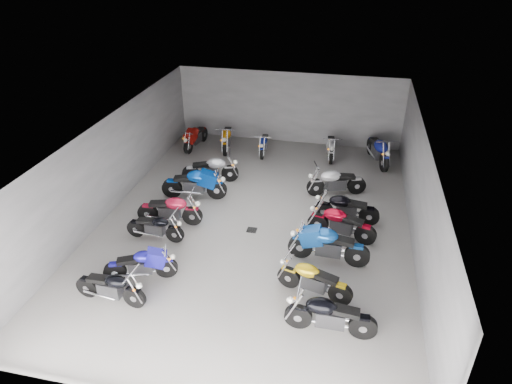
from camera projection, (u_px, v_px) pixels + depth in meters
ground at (255, 222)px, 15.19m from camera, size 14.00×14.00×0.00m
wall_back at (289, 108)px, 20.35m from camera, size 10.00×0.10×3.20m
wall_left at (110, 165)px, 15.33m from camera, size 0.10×14.00×3.20m
wall_right at (420, 196)px, 13.47m from camera, size 0.10×14.00×3.20m
ceiling at (255, 132)px, 13.60m from camera, size 10.00×14.00×0.04m
drain_grate at (252, 230)px, 14.76m from camera, size 0.32×0.32×0.01m
motorcycle_left_a at (111, 287)px, 11.67m from camera, size 2.00×0.43×0.88m
motorcycle_left_b at (141, 265)px, 12.45m from camera, size 1.94×0.80×0.88m
motorcycle_left_c at (156, 227)px, 14.12m from camera, size 1.89×0.38×0.83m
motorcycle_left_d at (170, 210)px, 14.87m from camera, size 2.18×0.48×0.96m
motorcycle_left_e at (195, 184)px, 16.31m from camera, size 2.36×0.57×1.04m
motorcycle_left_f at (211, 169)px, 17.42m from camera, size 2.14×0.70×0.96m
motorcycle_right_a at (329, 315)px, 10.73m from camera, size 2.21×0.43×0.97m
motorcycle_right_b at (313, 280)px, 11.89m from camera, size 2.04×0.67×0.91m
motorcycle_right_c at (328, 245)px, 13.10m from camera, size 2.37×0.49×1.04m
motorcycle_right_d at (341, 223)px, 14.16m from camera, size 2.17×0.66×0.96m
motorcycle_right_e at (346, 208)px, 14.95m from camera, size 2.16×0.42×0.95m
motorcycle_right_f at (336, 182)px, 16.53m from camera, size 2.13×0.81×0.96m
motorcycle_back_a at (195, 137)px, 20.26m from camera, size 0.50×2.12×0.93m
motorcycle_back_b at (227, 138)px, 20.13m from camera, size 0.56×2.19×0.97m
motorcycle_back_c at (264, 144)px, 19.75m from camera, size 0.40×1.87×0.82m
motorcycle_back_e at (331, 146)px, 19.40m from camera, size 0.45×2.03×0.89m
motorcycle_back_f at (378, 150)px, 18.85m from camera, size 0.87×2.32×1.05m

